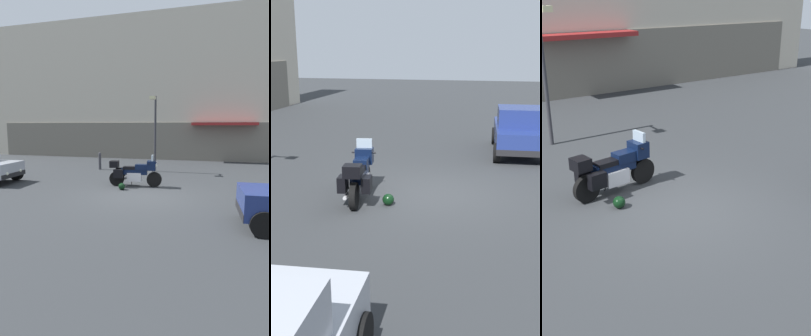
{
  "view_description": "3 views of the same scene",
  "coord_description": "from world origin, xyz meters",
  "views": [
    {
      "loc": [
        2.65,
        -10.2,
        2.6
      ],
      "look_at": [
        -0.44,
        0.57,
        0.96
      ],
      "focal_mm": 31.22,
      "sensor_mm": 36.0,
      "label": 1
    },
    {
      "loc": [
        -10.75,
        -1.75,
        3.64
      ],
      "look_at": [
        -0.88,
        0.46,
        0.89
      ],
      "focal_mm": 47.82,
      "sensor_mm": 36.0,
      "label": 2
    },
    {
      "loc": [
        -4.99,
        -7.18,
        4.53
      ],
      "look_at": [
        0.09,
        0.26,
        0.89
      ],
      "focal_mm": 47.5,
      "sensor_mm": 36.0,
      "label": 3
    }
  ],
  "objects": [
    {
      "name": "streetlamp_curbside",
      "position": [
        -0.77,
        5.78,
        2.59
      ],
      "size": [
        0.28,
        0.94,
        4.19
      ],
      "color": "#2D2D33",
      "rests_on": "ground"
    },
    {
      "name": "building_facade_rear",
      "position": [
        0.0,
        12.91,
        5.36
      ],
      "size": [
        34.01,
        3.4,
        10.81
      ],
      "color": "beige",
      "rests_on": "ground"
    },
    {
      "name": "bollard_curbside",
      "position": [
        -4.07,
        5.77,
        0.54
      ],
      "size": [
        0.16,
        0.16,
        1.02
      ],
      "color": "#333338",
      "rests_on": "ground"
    },
    {
      "name": "ground_plane",
      "position": [
        0.0,
        0.0,
        0.0
      ],
      "size": [
        80.0,
        80.0,
        0.0
      ],
      "primitive_type": "plane",
      "color": "#2D3033"
    },
    {
      "name": "helmet",
      "position": [
        -1.06,
        0.84,
        0.14
      ],
      "size": [
        0.28,
        0.28,
        0.28
      ],
      "primitive_type": "sphere",
      "color": "black",
      "rests_on": "ground"
    },
    {
      "name": "motorcycle",
      "position": [
        -0.75,
        1.64,
        0.62
      ],
      "size": [
        2.26,
        0.9,
        1.36
      ],
      "rotation": [
        0.0,
        0.0,
        0.14
      ],
      "color": "black",
      "rests_on": "ground"
    }
  ]
}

